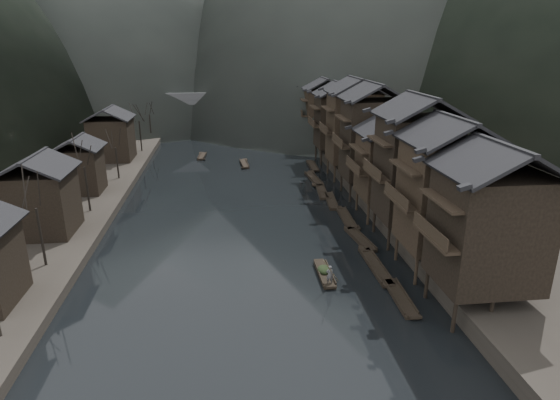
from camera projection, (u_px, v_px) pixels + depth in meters
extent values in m
plane|color=black|center=(248.00, 275.00, 41.95)|extent=(300.00, 300.00, 0.00)
cube|color=#2D2823|center=(433.00, 154.00, 83.06)|extent=(40.00, 200.00, 1.80)
cube|color=#2D2823|center=(19.00, 167.00, 75.56)|extent=(40.00, 200.00, 1.20)
cylinder|color=black|center=(454.00, 316.00, 33.29)|extent=(0.30, 0.30, 2.90)
cylinder|color=black|center=(427.00, 283.00, 37.80)|extent=(0.30, 0.30, 2.90)
cylinder|color=black|center=(491.00, 314.00, 33.59)|extent=(0.30, 0.30, 2.90)
cylinder|color=black|center=(459.00, 281.00, 38.10)|extent=(0.30, 0.30, 2.90)
cube|color=black|center=(489.00, 229.00, 34.09)|extent=(7.00, 6.00, 8.51)
cube|color=black|center=(436.00, 237.00, 33.79)|extent=(1.20, 5.70, 0.25)
cylinder|color=black|center=(416.00, 271.00, 39.87)|extent=(0.30, 0.30, 2.90)
cylinder|color=black|center=(396.00, 247.00, 44.39)|extent=(0.30, 0.30, 2.90)
cylinder|color=black|center=(447.00, 269.00, 40.17)|extent=(0.30, 0.30, 2.90)
cylinder|color=black|center=(424.00, 246.00, 44.68)|extent=(0.30, 0.30, 2.90)
cube|color=black|center=(446.00, 195.00, 40.56)|extent=(7.00, 6.00, 9.23)
cube|color=black|center=(401.00, 202.00, 40.27)|extent=(1.20, 5.70, 0.25)
cylinder|color=black|center=(389.00, 238.00, 46.45)|extent=(0.30, 0.30, 2.90)
cylinder|color=black|center=(374.00, 221.00, 50.97)|extent=(0.30, 0.30, 2.90)
cylinder|color=black|center=(415.00, 237.00, 46.75)|extent=(0.30, 0.30, 2.90)
cylinder|color=black|center=(398.00, 220.00, 51.27)|extent=(0.30, 0.30, 2.90)
cube|color=black|center=(415.00, 168.00, 46.97)|extent=(7.00, 6.00, 10.28)
cube|color=black|center=(377.00, 175.00, 46.70)|extent=(1.20, 5.70, 0.25)
cylinder|color=black|center=(368.00, 214.00, 53.03)|extent=(0.30, 0.30, 2.90)
cylinder|color=black|center=(357.00, 200.00, 57.55)|extent=(0.30, 0.30, 2.90)
cylinder|color=black|center=(392.00, 213.00, 53.33)|extent=(0.30, 0.30, 2.90)
cylinder|color=black|center=(378.00, 199.00, 57.85)|extent=(0.30, 0.30, 2.90)
cube|color=black|center=(391.00, 165.00, 54.04)|extent=(7.00, 6.00, 7.26)
cube|color=black|center=(357.00, 170.00, 53.72)|extent=(1.20, 5.70, 0.25)
cylinder|color=black|center=(350.00, 192.00, 60.56)|extent=(0.30, 0.30, 2.90)
cylinder|color=black|center=(341.00, 182.00, 65.07)|extent=(0.30, 0.30, 2.90)
cylinder|color=black|center=(371.00, 191.00, 60.85)|extent=(0.30, 0.30, 2.90)
cylinder|color=black|center=(361.00, 181.00, 65.37)|extent=(0.30, 0.30, 2.90)
cube|color=black|center=(371.00, 139.00, 61.09)|extent=(7.00, 6.00, 10.16)
cube|color=black|center=(341.00, 144.00, 60.82)|extent=(1.20, 5.70, 0.25)
cylinder|color=black|center=(335.00, 174.00, 69.02)|extent=(0.30, 0.30, 2.90)
cylinder|color=black|center=(328.00, 165.00, 73.53)|extent=(0.30, 0.30, 2.90)
cylinder|color=black|center=(353.00, 173.00, 69.32)|extent=(0.30, 0.30, 2.90)
cylinder|color=black|center=(345.00, 165.00, 73.83)|extent=(0.30, 0.30, 2.90)
cube|color=black|center=(353.00, 127.00, 69.55)|extent=(7.00, 6.00, 10.14)
cube|color=black|center=(326.00, 131.00, 69.28)|extent=(1.20, 5.70, 0.25)
cylinder|color=black|center=(321.00, 158.00, 78.42)|extent=(0.30, 0.30, 2.90)
cylinder|color=black|center=(316.00, 151.00, 82.93)|extent=(0.30, 0.30, 2.90)
cylinder|color=black|center=(337.00, 157.00, 78.72)|extent=(0.30, 0.30, 2.90)
cylinder|color=black|center=(331.00, 151.00, 83.23)|extent=(0.30, 0.30, 2.90)
cube|color=black|center=(337.00, 121.00, 79.19)|extent=(7.00, 6.00, 8.69)
cube|color=black|center=(314.00, 124.00, 78.89)|extent=(1.20, 5.70, 0.25)
cylinder|color=black|center=(309.00, 143.00, 89.70)|extent=(0.30, 0.30, 2.90)
cylinder|color=black|center=(305.00, 138.00, 94.21)|extent=(0.30, 0.30, 2.90)
cylinder|color=black|center=(323.00, 143.00, 90.00)|extent=(0.30, 0.30, 2.90)
cylinder|color=black|center=(318.00, 138.00, 94.51)|extent=(0.30, 0.30, 2.90)
cube|color=black|center=(323.00, 112.00, 90.50)|extent=(7.00, 6.00, 8.52)
cube|color=black|center=(303.00, 114.00, 90.20)|extent=(1.20, 5.70, 0.25)
cube|color=black|center=(41.00, 201.00, 47.68)|extent=(6.00, 6.00, 6.50)
cube|color=black|center=(81.00, 169.00, 60.96)|extent=(5.00, 5.00, 5.80)
cube|color=black|center=(112.00, 138.00, 77.72)|extent=(6.50, 6.50, 6.80)
cylinder|color=black|center=(52.00, 234.00, 40.88)|extent=(0.24, 0.24, 5.36)
cylinder|color=black|center=(94.00, 187.00, 54.15)|extent=(0.24, 0.24, 5.31)
cylinder|color=black|center=(119.00, 161.00, 67.27)|extent=(0.24, 0.24, 4.54)
cylinder|color=black|center=(140.00, 135.00, 84.01)|extent=(0.24, 0.24, 5.41)
cylinder|color=black|center=(150.00, 125.00, 95.48)|extent=(0.24, 0.24, 4.76)
cube|color=black|center=(400.00, 298.00, 37.92)|extent=(1.29, 6.00, 0.30)
cube|color=black|center=(400.00, 296.00, 37.86)|extent=(1.34, 5.88, 0.10)
cube|color=black|center=(387.00, 279.00, 40.56)|extent=(0.96, 0.77, 0.32)
cube|color=black|center=(415.00, 316.00, 35.20)|extent=(0.96, 0.77, 0.32)
cube|color=black|center=(375.00, 266.00, 43.21)|extent=(1.11, 7.66, 0.30)
cube|color=black|center=(375.00, 264.00, 43.15)|extent=(1.16, 7.50, 0.10)
cube|color=black|center=(364.00, 248.00, 46.62)|extent=(0.94, 0.94, 0.37)
cube|color=black|center=(389.00, 284.00, 39.71)|extent=(0.94, 0.94, 0.37)
cube|color=black|center=(360.00, 239.00, 49.08)|extent=(1.90, 6.44, 0.30)
cube|color=black|center=(360.00, 238.00, 49.02)|extent=(1.94, 6.32, 0.10)
cube|color=black|center=(356.00, 227.00, 51.92)|extent=(1.03, 0.90, 0.33)
cube|color=black|center=(364.00, 250.00, 46.15)|extent=(1.03, 0.90, 0.33)
cube|color=black|center=(346.00, 219.00, 54.75)|extent=(1.38, 7.23, 0.30)
cube|color=black|center=(346.00, 217.00, 54.69)|extent=(1.43, 7.09, 0.10)
cube|color=black|center=(338.00, 208.00, 57.93)|extent=(0.97, 0.92, 0.36)
cube|color=black|center=(355.00, 229.00, 51.47)|extent=(0.97, 0.92, 0.36)
cube|color=black|center=(331.00, 201.00, 60.86)|extent=(1.71, 6.78, 0.30)
cube|color=black|center=(331.00, 199.00, 60.80)|extent=(1.75, 6.65, 0.10)
cube|color=black|center=(324.00, 192.00, 63.80)|extent=(1.01, 0.91, 0.34)
cube|color=black|center=(339.00, 208.00, 57.83)|extent=(1.01, 0.91, 0.34)
cube|color=black|center=(321.00, 192.00, 64.58)|extent=(1.69, 6.52, 0.30)
cube|color=black|center=(322.00, 190.00, 64.52)|extent=(1.74, 6.40, 0.10)
cube|color=black|center=(315.00, 184.00, 67.40)|extent=(1.00, 0.88, 0.34)
cube|color=black|center=(328.00, 198.00, 61.67)|extent=(1.00, 0.88, 0.34)
cube|color=black|center=(314.00, 179.00, 70.45)|extent=(1.62, 7.56, 0.30)
cube|color=black|center=(314.00, 178.00, 70.39)|extent=(1.67, 7.41, 0.10)
cube|color=black|center=(311.00, 172.00, 73.81)|extent=(1.00, 0.98, 0.36)
cube|color=black|center=(317.00, 185.00, 67.00)|extent=(1.00, 0.98, 0.36)
cube|color=black|center=(312.00, 166.00, 77.66)|extent=(1.22, 6.34, 0.30)
cube|color=black|center=(312.00, 165.00, 77.60)|extent=(1.28, 6.21, 0.10)
cube|color=black|center=(309.00, 161.00, 80.46)|extent=(0.95, 0.80, 0.33)
cube|color=black|center=(316.00, 170.00, 74.77)|extent=(0.95, 0.80, 0.33)
cube|color=black|center=(244.00, 164.00, 79.05)|extent=(1.41, 5.55, 0.30)
cube|color=black|center=(244.00, 163.00, 78.99)|extent=(1.45, 5.44, 0.10)
cube|color=black|center=(245.00, 159.00, 81.50)|extent=(0.90, 0.74, 0.31)
cube|color=black|center=(244.00, 167.00, 76.52)|extent=(0.90, 0.74, 0.31)
cube|color=black|center=(202.00, 156.00, 84.26)|extent=(1.46, 5.07, 0.30)
cube|color=black|center=(202.00, 155.00, 84.20)|extent=(1.50, 4.97, 0.10)
cube|color=black|center=(201.00, 153.00, 86.43)|extent=(0.90, 0.70, 0.30)
cube|color=black|center=(203.00, 159.00, 81.99)|extent=(0.90, 0.70, 0.30)
cube|color=black|center=(246.00, 144.00, 94.61)|extent=(2.17, 5.98, 0.30)
cube|color=black|center=(246.00, 143.00, 94.56)|extent=(2.20, 5.87, 0.10)
cube|color=black|center=(248.00, 140.00, 97.24)|extent=(0.98, 0.89, 0.32)
cube|color=black|center=(243.00, 146.00, 91.90)|extent=(0.98, 0.89, 0.32)
cube|color=black|center=(220.00, 134.00, 103.95)|extent=(2.58, 5.07, 0.30)
cube|color=black|center=(220.00, 134.00, 103.90)|extent=(2.59, 4.99, 0.10)
cube|color=black|center=(216.00, 132.00, 105.97)|extent=(1.01, 0.87, 0.30)
cube|color=black|center=(223.00, 136.00, 101.85)|extent=(1.01, 0.87, 0.30)
cube|color=#4C4C4F|center=(232.00, 99.00, 107.31)|extent=(40.00, 6.00, 1.60)
cube|color=#4C4C4F|center=(232.00, 95.00, 104.35)|extent=(40.00, 0.50, 1.00)
cube|color=#4C4C4F|center=(231.00, 92.00, 109.43)|extent=(40.00, 0.50, 1.00)
cube|color=#4C4C4F|center=(171.00, 118.00, 107.08)|extent=(3.20, 6.00, 6.40)
cube|color=#4C4C4F|center=(213.00, 117.00, 108.11)|extent=(3.20, 6.00, 6.40)
cube|color=#4C4C4F|center=(252.00, 116.00, 109.09)|extent=(3.20, 6.00, 6.40)
cube|color=#4C4C4F|center=(292.00, 116.00, 110.12)|extent=(3.20, 6.00, 6.40)
cube|color=black|center=(325.00, 274.00, 41.74)|extent=(1.14, 4.99, 0.30)
cube|color=black|center=(325.00, 272.00, 41.68)|extent=(1.19, 4.89, 0.10)
cube|color=black|center=(319.00, 261.00, 43.94)|extent=(0.93, 0.63, 0.30)
cube|color=black|center=(331.00, 286.00, 39.45)|extent=(0.93, 0.63, 0.30)
ellipsoid|color=black|center=(324.00, 266.00, 41.76)|extent=(1.19, 1.56, 0.71)
imported|color=#555558|center=(330.00, 272.00, 39.59)|extent=(0.67, 0.47, 1.74)
cylinder|color=#8C7A51|center=(333.00, 244.00, 38.75)|extent=(2.13, 2.33, 3.55)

